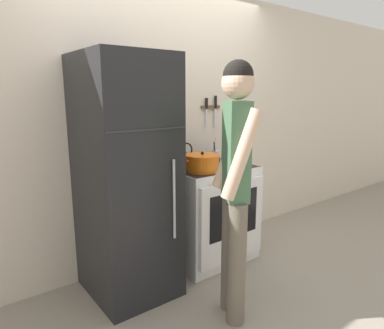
# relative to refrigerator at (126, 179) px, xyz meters

# --- Properties ---
(ground_plane) EXTENTS (14.00, 14.00, 0.00)m
(ground_plane) POSITION_rel_refrigerator_xyz_m (0.56, 0.36, -0.93)
(ground_plane) COLOR gray
(wall_back) EXTENTS (10.00, 0.06, 2.55)m
(wall_back) POSITION_rel_refrigerator_xyz_m (0.56, 0.39, 0.35)
(wall_back) COLOR beige
(wall_back) RESTS_ON ground_plane
(refrigerator) EXTENTS (0.62, 0.74, 1.86)m
(refrigerator) POSITION_rel_refrigerator_xyz_m (0.00, 0.00, 0.00)
(refrigerator) COLOR black
(refrigerator) RESTS_ON ground_plane
(stove_range) EXTENTS (0.79, 0.67, 0.91)m
(stove_range) POSITION_rel_refrigerator_xyz_m (0.86, 0.01, -0.46)
(stove_range) COLOR white
(stove_range) RESTS_ON ground_plane
(dutch_oven_pot) EXTENTS (0.34, 0.31, 0.17)m
(dutch_oven_pot) POSITION_rel_refrigerator_xyz_m (0.69, -0.09, 0.05)
(dutch_oven_pot) COLOR orange
(dutch_oven_pot) RESTS_ON stove_range
(tea_kettle) EXTENTS (0.24, 0.19, 0.22)m
(tea_kettle) POSITION_rel_refrigerator_xyz_m (0.70, 0.17, 0.04)
(tea_kettle) COLOR silver
(tea_kettle) RESTS_ON stove_range
(utensil_jar) EXTENTS (0.08, 0.07, 0.24)m
(utensil_jar) POSITION_rel_refrigerator_xyz_m (1.06, 0.17, 0.04)
(utensil_jar) COLOR silver
(utensil_jar) RESTS_ON stove_range
(person) EXTENTS (0.40, 0.44, 1.78)m
(person) POSITION_rel_refrigerator_xyz_m (0.43, -0.76, 0.09)
(person) COLOR #6B6051
(person) RESTS_ON ground_plane
(wall_knife_strip) EXTENTS (0.24, 0.03, 0.33)m
(wall_knife_strip) POSITION_rel_refrigerator_xyz_m (1.14, 0.34, 0.51)
(wall_knife_strip) COLOR brown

